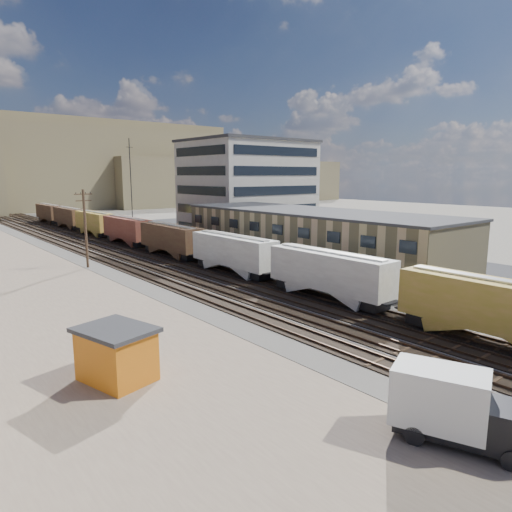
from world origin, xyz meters
TOP-DOWN VIEW (x-y plane):
  - ground at (0.00, 0.00)m, footprint 300.00×300.00m
  - ballast_bed at (0.00, 50.00)m, footprint 18.00×200.00m
  - asphalt_lot at (22.00, 35.00)m, footprint 26.00×120.00m
  - rail_tracks at (-0.55, 50.00)m, footprint 11.40×200.00m
  - freight_train at (3.80, 49.98)m, footprint 3.00×119.74m
  - warehouse at (14.98, 25.00)m, footprint 12.40×40.40m
  - office_tower at (27.95, 54.95)m, footprint 22.60×18.60m
  - utility_pole_north at (-8.50, 42.00)m, footprint 2.20×0.32m
  - radio_mast at (6.00, 60.00)m, footprint 1.20×0.16m
  - box_truck at (-9.64, -7.49)m, footprint 4.37×6.57m
  - maintenance_shed at (-18.72, 8.11)m, footprint 4.33×5.05m
  - parked_car_blue at (24.38, 51.00)m, footprint 4.77×5.43m
  - parked_car_far at (32.78, 48.46)m, footprint 2.82×5.18m

SIDE VIEW (x-z plane):
  - ground at x=0.00m, z-range 0.00..0.00m
  - asphalt_lot at x=22.00m, z-range 0.00..0.04m
  - ballast_bed at x=0.00m, z-range 0.00..0.06m
  - rail_tracks at x=-0.55m, z-range -0.01..0.23m
  - parked_car_blue at x=24.38m, z-range 0.00..1.39m
  - parked_car_far at x=32.78m, z-range 0.00..1.67m
  - maintenance_shed at x=-18.72m, z-range 0.04..3.22m
  - box_truck at x=-9.64m, z-range 0.03..3.33m
  - freight_train at x=3.80m, z-range 0.56..5.02m
  - warehouse at x=14.98m, z-range 0.03..7.28m
  - utility_pole_north at x=-8.50m, z-range 0.30..10.30m
  - radio_mast at x=6.00m, z-range 0.12..18.12m
  - office_tower at x=27.95m, z-range 0.04..18.49m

